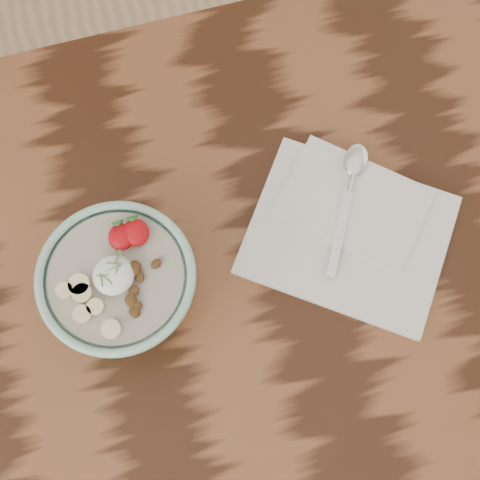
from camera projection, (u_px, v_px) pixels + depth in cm
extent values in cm
cube|color=#32180C|center=(145.00, 361.00, 80.23)|extent=(160.00, 90.00, 4.00)
cylinder|color=#95C9B2|center=(129.00, 296.00, 80.08)|extent=(7.66, 7.66, 1.09)
torus|color=#95C9B2|center=(115.00, 277.00, 71.57)|extent=(17.42, 17.42, 1.00)
cylinder|color=#BCB19C|center=(116.00, 278.00, 72.10)|extent=(14.78, 14.78, 0.91)
ellipsoid|color=white|center=(114.00, 275.00, 70.83)|extent=(4.45, 4.45, 2.45)
ellipsoid|color=#AA070E|center=(136.00, 233.00, 72.35)|extent=(2.94, 3.23, 1.62)
cone|color=#286623|center=(133.00, 221.00, 72.46)|extent=(1.40, 1.03, 1.52)
ellipsoid|color=#AA070E|center=(121.00, 237.00, 72.23)|extent=(2.83, 3.12, 1.56)
cone|color=#286623|center=(118.00, 225.00, 72.32)|extent=(1.40, 1.03, 1.52)
cylinder|color=beige|center=(82.00, 293.00, 70.70)|extent=(2.12, 2.12, 0.70)
cylinder|color=beige|center=(82.00, 314.00, 70.01)|extent=(2.00, 2.00, 0.70)
cylinder|color=beige|center=(111.00, 329.00, 69.52)|extent=(2.10, 2.10, 0.70)
cylinder|color=beige|center=(95.00, 307.00, 70.25)|extent=(1.84, 1.84, 0.70)
cylinder|color=beige|center=(65.00, 291.00, 70.80)|extent=(1.86, 1.86, 0.70)
cylinder|color=beige|center=(79.00, 285.00, 70.99)|extent=(2.32, 2.32, 0.70)
ellipsoid|color=brown|center=(140.00, 278.00, 71.22)|extent=(1.30, 1.44, 0.76)
ellipsoid|color=brown|center=(133.00, 269.00, 71.33)|extent=(2.43, 2.46, 1.34)
ellipsoid|color=brown|center=(130.00, 300.00, 70.44)|extent=(1.55, 1.60, 0.73)
ellipsoid|color=brown|center=(131.00, 301.00, 70.31)|extent=(1.43, 1.74, 0.78)
ellipsoid|color=brown|center=(135.00, 312.00, 70.10)|extent=(1.04, 1.23, 0.80)
ellipsoid|color=brown|center=(135.00, 312.00, 70.03)|extent=(1.64, 1.69, 0.95)
ellipsoid|color=brown|center=(134.00, 291.00, 70.78)|extent=(1.56, 1.56, 0.74)
ellipsoid|color=brown|center=(137.00, 306.00, 70.26)|extent=(1.47, 1.35, 0.91)
ellipsoid|color=brown|center=(133.00, 274.00, 71.26)|extent=(1.76, 1.69, 1.05)
ellipsoid|color=brown|center=(156.00, 264.00, 71.65)|extent=(1.61, 1.52, 0.66)
cylinder|color=#51893A|center=(101.00, 280.00, 69.50)|extent=(0.24, 1.49, 0.23)
cylinder|color=#51893A|center=(113.00, 263.00, 70.06)|extent=(1.47, 0.65, 0.23)
cylinder|color=#51893A|center=(109.00, 280.00, 69.49)|extent=(0.72, 1.03, 0.22)
cylinder|color=#51893A|center=(103.00, 275.00, 69.66)|extent=(1.32, 0.40, 0.23)
cylinder|color=#51893A|center=(104.00, 277.00, 69.60)|extent=(0.92, 1.08, 0.22)
cylinder|color=#51893A|center=(119.00, 266.00, 69.95)|extent=(1.00, 0.81, 0.22)
cylinder|color=#51893A|center=(112.00, 268.00, 69.88)|extent=(1.39, 0.51, 0.23)
cylinder|color=#51893A|center=(118.00, 256.00, 70.29)|extent=(1.01, 1.47, 0.24)
cylinder|color=#51893A|center=(117.00, 270.00, 69.83)|extent=(0.90, 1.17, 0.23)
cylinder|color=#51893A|center=(126.00, 258.00, 70.23)|extent=(1.07, 1.29, 0.23)
cube|color=silver|center=(348.00, 235.00, 82.53)|extent=(30.52, 29.53, 0.91)
cube|color=silver|center=(354.00, 202.00, 83.07)|extent=(20.85, 20.47, 0.55)
cube|color=silver|center=(340.00, 234.00, 81.34)|extent=(6.62, 10.45, 0.35)
cylinder|color=silver|center=(351.00, 180.00, 83.31)|extent=(2.08, 2.93, 0.70)
ellipsoid|color=silver|center=(356.00, 160.00, 84.04)|extent=(4.90, 5.47, 0.95)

